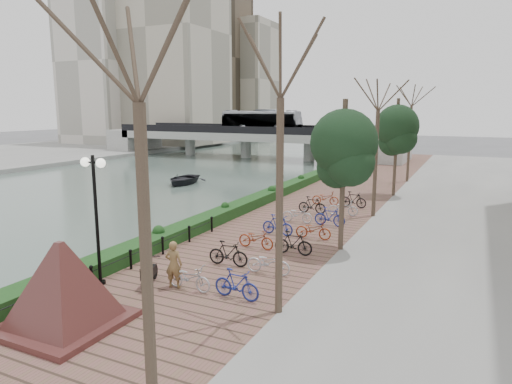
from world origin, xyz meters
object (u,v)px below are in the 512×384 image
Objects in this scene: pedestrian at (174,264)px; boat at (183,179)px; motorcycle at (149,273)px; granite_monument at (62,284)px; lamppost at (95,192)px.

pedestrian is 0.39× the size of boat.
motorcycle is at bearing -4.09° from pedestrian.
granite_monument is 3.88m from pedestrian.
pedestrian is (2.55, 0.86, -2.48)m from lamppost.
lamppost reaches higher than motorcycle.
pedestrian is at bearing -63.28° from boat.
motorcycle is at bearing 87.03° from granite_monument.
motorcycle is at bearing -65.27° from boat.
boat is (-13.14, 21.01, -0.48)m from motorcycle.
motorcycle is 1.02m from pedestrian.
pedestrian is at bearing -11.08° from motorcycle.
boat is at bearing 117.83° from granite_monument.
lamppost is 2.74× the size of pedestrian.
motorcycle is at bearing 22.99° from lamppost.
pedestrian reaches higher than boat.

